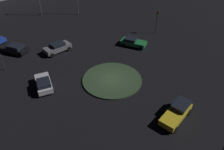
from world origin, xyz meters
The scene contains 8 objects.
ground_plane centered at (0.00, 0.00, 0.00)m, with size 117.67×117.67×0.00m, color black.
roundabout_island centered at (0.00, 0.00, 0.10)m, with size 8.01×8.01×0.19m, color #2D4228.
car_yellow centered at (-9.17, 3.30, 0.79)m, with size 2.99×4.84×1.52m.
car_silver centered at (7.28, 5.05, 0.75)m, with size 4.07×3.99×1.40m.
car_grey centered at (11.10, -3.37, 0.83)m, with size 3.48×4.69×1.57m.
car_black centered at (17.17, -0.32, 0.78)m, with size 4.36×2.29×1.48m.
car_green centered at (0.61, -10.22, 0.70)m, with size 4.24×2.12×1.35m.
traffic_light_south centered at (-1.62, -16.52, 2.95)m, with size 0.32×0.37×4.14m.
Camera 1 is at (-9.39, 21.29, 18.05)m, focal length 34.88 mm.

